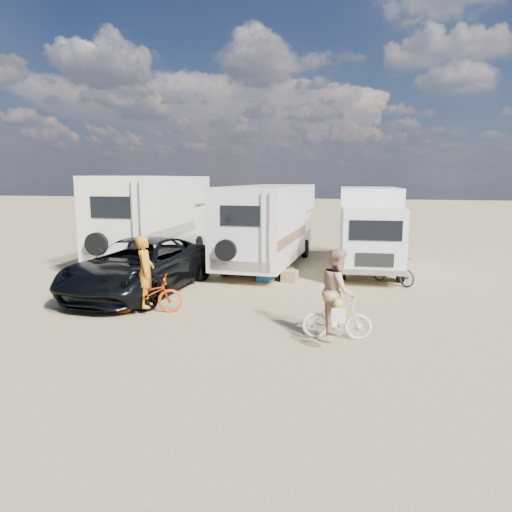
% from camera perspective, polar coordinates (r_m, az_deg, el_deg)
% --- Properties ---
extents(ground, '(140.00, 140.00, 0.00)m').
position_cam_1_polar(ground, '(11.99, -3.53, -7.68)').
color(ground, tan).
rests_on(ground, ground).
extents(rv_main, '(2.76, 8.01, 3.24)m').
position_cam_1_polar(rv_main, '(18.82, 1.65, 3.68)').
color(rv_main, white).
rests_on(rv_main, ground).
extents(rv_left, '(2.97, 7.73, 3.62)m').
position_cam_1_polar(rv_left, '(19.84, -12.36, 4.32)').
color(rv_left, '#EBE6C9').
rests_on(rv_left, ground).
extents(box_truck, '(2.50, 6.15, 3.18)m').
position_cam_1_polar(box_truck, '(18.27, 13.77, 3.13)').
color(box_truck, silver).
rests_on(box_truck, ground).
extents(dark_suv, '(3.08, 6.17, 1.68)m').
position_cam_1_polar(dark_suv, '(14.90, -14.16, -1.21)').
color(dark_suv, black).
rests_on(dark_suv, ground).
extents(bike_man, '(2.00, 1.22, 0.99)m').
position_cam_1_polar(bike_man, '(12.66, -13.34, -4.67)').
color(bike_man, '#CB3C05').
rests_on(bike_man, ground).
extents(bike_woman, '(1.57, 0.56, 0.93)m').
position_cam_1_polar(bike_woman, '(10.53, 9.91, -7.64)').
color(bike_woman, beige).
rests_on(bike_woman, ground).
extents(rider_man, '(0.65, 0.80, 1.90)m').
position_cam_1_polar(rider_man, '(12.55, -13.42, -2.66)').
color(rider_man, '#BE6D15').
rests_on(rider_man, ground).
extents(rider_woman, '(0.78, 0.97, 1.87)m').
position_cam_1_polar(rider_woman, '(10.40, 9.98, -5.15)').
color(rider_woman, tan).
rests_on(rider_woman, ground).
extents(bike_parked, '(1.72, 1.68, 0.94)m').
position_cam_1_polar(bike_parked, '(16.33, 16.48, -1.71)').
color(bike_parked, '#252724').
rests_on(bike_parked, ground).
extents(cooler, '(0.59, 0.48, 0.42)m').
position_cam_1_polar(cooler, '(16.14, 1.16, -2.38)').
color(cooler, '#23609C').
rests_on(cooler, ground).
extents(crate, '(0.56, 0.56, 0.40)m').
position_cam_1_polar(crate, '(16.11, 4.15, -2.46)').
color(crate, olive).
rests_on(crate, ground).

